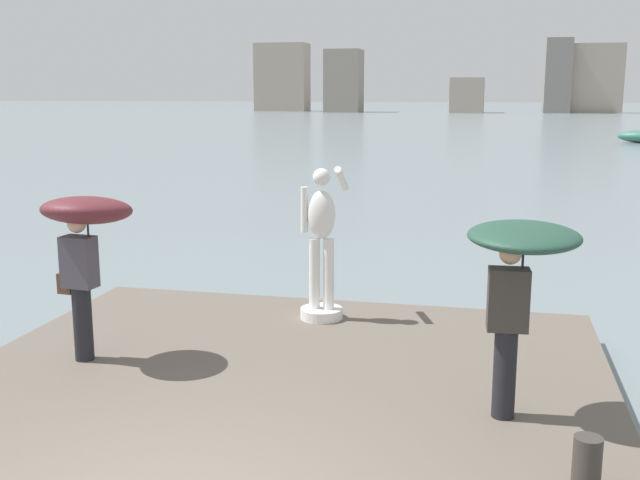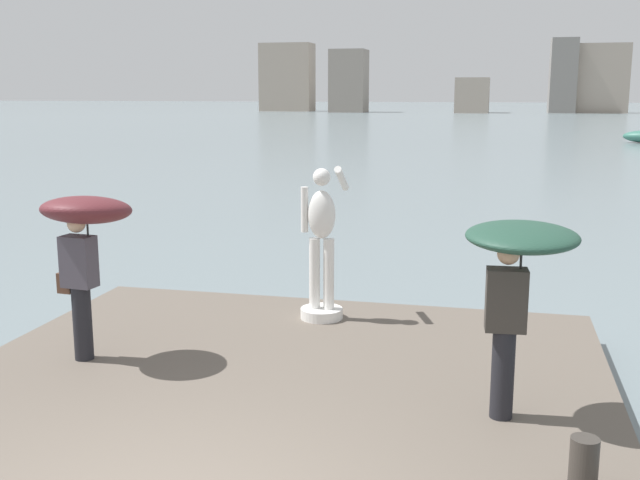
% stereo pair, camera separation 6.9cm
% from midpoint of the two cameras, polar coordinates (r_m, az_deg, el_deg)
% --- Properties ---
extents(ground_plane, '(400.00, 400.00, 0.00)m').
position_cam_midpoint_polar(ground_plane, '(44.77, 9.97, 6.48)').
color(ground_plane, slate).
extents(pier, '(7.26, 9.30, 0.40)m').
position_cam_midpoint_polar(pier, '(7.40, -6.54, -15.55)').
color(pier, '#60564C').
rests_on(pier, ground).
extents(statue_white_figure, '(0.59, 0.86, 2.13)m').
position_cam_midpoint_polar(statue_white_figure, '(10.41, -0.07, -0.85)').
color(statue_white_figure, white).
rests_on(statue_white_figure, pier).
extents(onlooker_left, '(1.13, 1.15, 1.99)m').
position_cam_midpoint_polar(onlooker_left, '(9.08, -17.43, 0.80)').
color(onlooker_left, black).
rests_on(onlooker_left, pier).
extents(onlooker_right, '(1.13, 1.14, 1.92)m').
position_cam_midpoint_polar(onlooker_right, '(7.35, 14.43, -1.77)').
color(onlooker_right, black).
rests_on(onlooker_right, pier).
extents(mooring_bollard, '(0.23, 0.23, 0.44)m').
position_cam_midpoint_polar(mooring_bollard, '(6.60, 19.11, -15.53)').
color(mooring_bollard, '#38332D').
rests_on(mooring_bollard, pier).
extents(distant_skyline, '(77.97, 9.79, 13.52)m').
position_cam_midpoint_polar(distant_skyline, '(128.79, 12.78, 11.79)').
color(distant_skyline, '#A89989').
rests_on(distant_skyline, ground).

